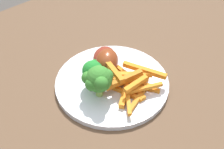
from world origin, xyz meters
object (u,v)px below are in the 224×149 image
Objects in this scene: carrot_fries_pile at (131,83)px; chicken_drumstick_far at (104,59)px; broccoli_floret_middle at (98,79)px; chicken_drumstick_near at (108,63)px; dining_table at (94,109)px; dinner_plate at (112,83)px; broccoli_floret_front at (93,71)px.

carrot_fries_pile is 0.09m from chicken_drumstick_far.
broccoli_floret_middle is 0.10m from chicken_drumstick_far.
carrot_fries_pile is at bearing 90.82° from chicken_drumstick_near.
dining_table is 0.11m from dinner_plate.
carrot_fries_pile is at bearing 109.53° from dinner_plate.
broccoli_floret_front reaches higher than chicken_drumstick_near.
chicken_drumstick_near is at bearing 171.24° from dining_table.
dinner_plate is 0.06m from broccoli_floret_front.
broccoli_floret_front is 0.09m from carrot_fries_pile.
carrot_fries_pile reaches higher than dining_table.
broccoli_floret_front is at bearing -107.85° from broccoli_floret_middle.
chicken_drumstick_far reaches higher than dinner_plate.
chicken_drumstick_near is at bearing -144.86° from broccoli_floret_middle.
dinner_plate is at bearing 125.16° from dining_table.
broccoli_floret_middle is at bearing 66.11° from dining_table.
carrot_fries_pile is at bearing 117.28° from dining_table.
broccoli_floret_middle is (0.05, 0.01, 0.05)m from dinner_plate.
chicken_drumstick_far is at bearing -136.74° from broccoli_floret_middle.
carrot_fries_pile is 1.19× the size of chicken_drumstick_far.
broccoli_floret_middle is at bearing 35.14° from chicken_drumstick_near.
dining_table is 0.15m from carrot_fries_pile.
broccoli_floret_middle reaches higher than carrot_fries_pile.
carrot_fries_pile is 1.26× the size of chicken_drumstick_near.
dinner_plate is at bearing -70.47° from carrot_fries_pile.
carrot_fries_pile is (-0.05, 0.06, -0.02)m from broccoli_floret_front.
dining_table is 4.65× the size of dinner_plate.
chicken_drumstick_near is at bearing -89.18° from carrot_fries_pile.
dining_table is 0.14m from chicken_drumstick_far.
chicken_drumstick_near is at bearing -166.48° from broccoli_floret_front.
dinner_plate is at bearing 68.59° from chicken_drumstick_far.
broccoli_floret_middle is 0.57× the size of carrot_fries_pile.
dining_table is at bearing -54.84° from dinner_plate.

